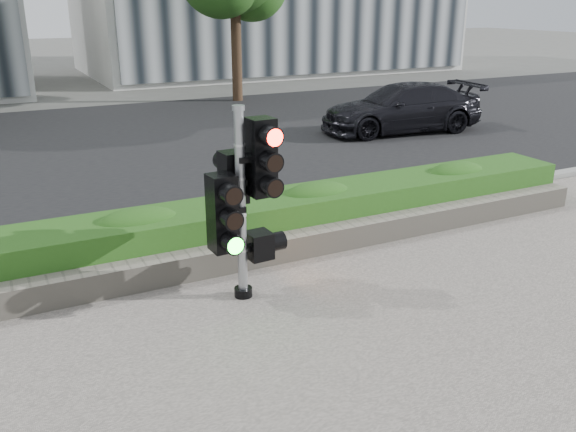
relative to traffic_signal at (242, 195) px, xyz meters
The scene contains 7 objects.
ground 1.75m from the traffic_signal, 75.73° to the right, with size 120.00×120.00×0.00m, color #51514C.
road 8.96m from the traffic_signal, 88.13° to the left, with size 60.00×13.00×0.02m, color black.
curb 2.38m from the traffic_signal, 81.80° to the left, with size 60.00×0.25×0.12m, color gray.
stone_wall 1.37m from the traffic_signal, 69.15° to the left, with size 12.00×0.32×0.34m, color gray.
hedge 1.72m from the traffic_signal, 78.39° to the left, with size 12.00×1.00×0.68m, color #438F2C.
traffic_signal is the anchor object (origin of this frame).
car_dark 10.52m from the traffic_signal, 43.23° to the left, with size 1.81×4.45×1.29m, color black.
Camera 1 is at (-2.82, -5.06, 3.40)m, focal length 38.00 mm.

